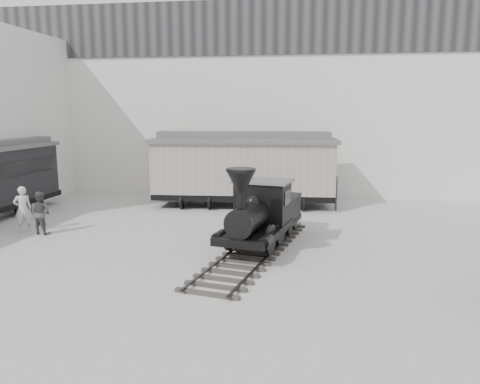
% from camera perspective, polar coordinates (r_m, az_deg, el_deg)
% --- Properties ---
extents(ground, '(90.00, 90.00, 0.00)m').
position_cam_1_polar(ground, '(14.43, -5.33, -10.24)').
color(ground, '#9E9E9B').
extents(north_wall, '(34.00, 2.51, 11.00)m').
position_cam_1_polar(north_wall, '(28.32, 1.71, 11.14)').
color(north_wall, silver).
rests_on(north_wall, ground).
extents(locomotive, '(3.61, 8.91, 3.07)m').
position_cam_1_polar(locomotive, '(16.99, 2.47, -3.09)').
color(locomotive, '#403A32').
rests_on(locomotive, ground).
extents(boxcar, '(9.68, 3.55, 3.90)m').
position_cam_1_polar(boxcar, '(24.25, 0.42, 3.03)').
color(boxcar, black).
rests_on(boxcar, ground).
extents(visitor_a, '(0.83, 0.77, 1.91)m').
position_cam_1_polar(visitor_a, '(21.21, -24.96, -1.90)').
color(visitor_a, silver).
rests_on(visitor_a, ground).
extents(visitor_b, '(0.97, 0.82, 1.75)m').
position_cam_1_polar(visitor_b, '(20.57, -23.13, -2.34)').
color(visitor_b, '#464646').
rests_on(visitor_b, ground).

